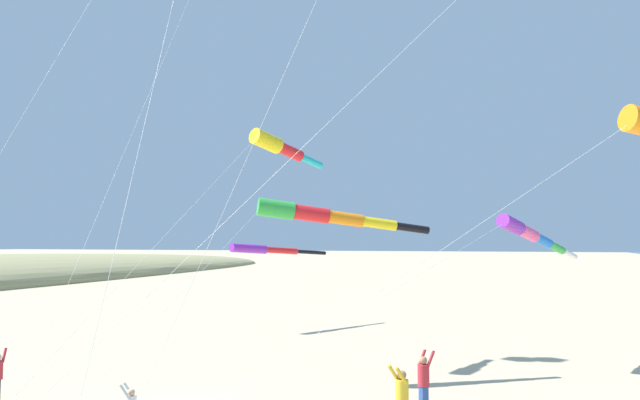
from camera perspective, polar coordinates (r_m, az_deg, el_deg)
The scene contains 6 objects.
person_adult_flyer at distance 17.47m, azimuth 7.30°, elevation -16.91°, with size 0.61×0.63×1.76m.
person_bystander_far at distance 19.58m, azimuth 9.23°, elevation -15.45°, with size 0.56×0.62×1.76m.
kite_windsock_magenta_far_left at distance 27.79m, azimuth 18.32°, elevation -2.97°, with size 10.98×17.03×6.06m.
kite_windsock_teal_far_right at distance 23.20m, azimuth 0.11°, elevation -1.38°, with size 6.47×13.82×6.51m.
kite_windsock_black_fish_shape at distance 36.62m, azimuth -4.79°, elevation -4.44°, with size 4.14×20.25×4.86m.
kite_windsock_orange_high_right at distance 26.27m, azimuth -3.70°, elevation 4.76°, with size 2.05×18.32×9.45m.
Camera 1 is at (9.67, -15.56, 4.96)m, focal length 35.89 mm.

